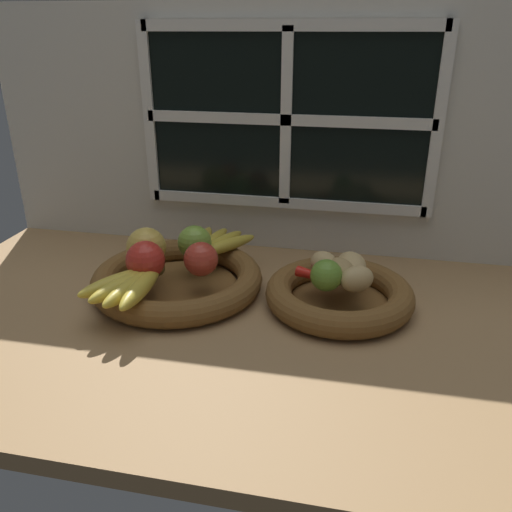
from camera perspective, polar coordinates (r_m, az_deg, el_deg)
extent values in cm
cube|color=#9E774C|center=(102.95, 0.60, -5.94)|extent=(140.00, 90.00, 3.00)
cube|color=silver|center=(121.07, 3.47, 13.24)|extent=(140.00, 3.00, 55.00)
cube|color=black|center=(118.62, 3.37, 14.74)|extent=(64.00, 0.80, 38.00)
cube|color=white|center=(118.04, 3.33, 14.69)|extent=(2.40, 1.20, 38.00)
cube|color=white|center=(118.04, 3.33, 14.69)|extent=(64.00, 1.20, 2.40)
cube|color=white|center=(126.67, -11.65, 14.88)|extent=(2.40, 1.20, 40.40)
cube|color=white|center=(117.77, 19.36, 13.43)|extent=(2.40, 1.20, 40.40)
cube|color=white|center=(116.59, 3.57, 23.95)|extent=(64.00, 1.20, 2.40)
cube|color=white|center=(122.45, 3.12, 5.88)|extent=(64.00, 1.20, 2.40)
cylinder|color=brown|center=(108.25, -8.53, -3.44)|extent=(24.32, 24.32, 1.00)
torus|color=brown|center=(107.35, -8.59, -2.48)|extent=(34.71, 34.71, 5.05)
cylinder|color=brown|center=(102.49, 9.03, -5.12)|extent=(19.22, 19.22, 1.00)
torus|color=brown|center=(101.54, 9.10, -4.12)|extent=(28.49, 28.49, 5.05)
sphere|color=#7AA338|center=(108.85, -6.75, 1.51)|extent=(7.08, 7.08, 7.08)
sphere|color=red|center=(101.44, -12.03, -0.45)|extent=(7.51, 7.51, 7.51)
sphere|color=#B73828|center=(100.91, -6.12, -0.41)|extent=(6.73, 6.73, 6.73)
sphere|color=gold|center=(106.88, -11.93, 0.97)|extent=(7.96, 7.96, 7.96)
ellipsoid|color=gold|center=(98.97, -14.73, -2.73)|extent=(12.16, 15.40, 3.22)
ellipsoid|color=gold|center=(97.70, -14.15, -3.03)|extent=(9.53, 16.48, 3.22)
ellipsoid|color=gold|center=(96.64, -13.41, -3.26)|extent=(6.51, 16.87, 3.22)
ellipsoid|color=gold|center=(95.84, -12.54, -3.41)|extent=(3.22, 16.56, 3.22)
sphere|color=brown|center=(102.63, -10.73, -1.36)|extent=(2.90, 2.90, 2.90)
ellipsoid|color=gold|center=(112.43, -3.27, 1.16)|extent=(11.63, 14.56, 2.65)
ellipsoid|color=gold|center=(113.72, -3.99, 1.41)|extent=(8.49, 15.91, 2.65)
ellipsoid|color=gold|center=(114.67, -4.85, 1.57)|extent=(4.83, 16.30, 2.65)
ellipsoid|color=gold|center=(115.24, -5.79, 1.65)|extent=(4.39, 16.28, 2.65)
sphere|color=brown|center=(107.99, -6.58, 0.05)|extent=(2.39, 2.39, 2.39)
ellipsoid|color=tan|center=(101.92, 7.44, -0.83)|extent=(7.60, 7.67, 4.78)
ellipsoid|color=tan|center=(103.29, 10.45, -0.89)|extent=(7.23, 9.31, 4.15)
ellipsoid|color=#A38451|center=(99.40, 9.28, -1.66)|extent=(7.77, 9.46, 4.61)
ellipsoid|color=tan|center=(96.57, 10.99, -2.49)|extent=(7.92, 7.30, 4.90)
sphere|color=olive|center=(95.87, 7.72, -2.11)|extent=(5.93, 5.93, 5.93)
cone|color=red|center=(98.70, 8.06, -2.56)|extent=(13.51, 6.99, 2.16)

